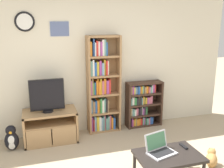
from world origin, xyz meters
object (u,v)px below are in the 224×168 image
tv_stand (51,126)px  bookshelf_short (142,104)px  television (47,96)px  laptop (159,148)px  coffee_table (169,157)px  remote_near_laptop (184,146)px  penguin_figurine (12,139)px  cat (212,159)px  bookshelf_tall (102,87)px

tv_stand → bookshelf_short: 1.80m
television → laptop: 2.06m
coffee_table → remote_near_laptop: size_ratio=5.22×
bookshelf_short → penguin_figurine: size_ratio=2.13×
cat → bookshelf_short: bearing=135.2°
television → cat: (2.21, -1.49, -0.72)m
television → bookshelf_tall: bearing=10.2°
bookshelf_tall → bookshelf_short: (0.82, 0.00, -0.41)m
television → remote_near_laptop: 2.32m
bookshelf_tall → bookshelf_short: 0.91m
television → bookshelf_tall: size_ratio=0.32×
television → coffee_table: size_ratio=0.68×
bookshelf_tall → laptop: bookshelf_tall is taller
tv_stand → penguin_figurine: 0.66m
television → remote_near_laptop: television is taller
television → bookshelf_short: bearing=5.7°
bookshelf_tall → laptop: bearing=-78.9°
bookshelf_tall → laptop: size_ratio=4.33×
penguin_figurine → laptop: bearing=-35.7°
coffee_table → laptop: 0.17m
tv_stand → laptop: 2.02m
cat → coffee_table: bearing=-139.3°
laptop → cat: laptop is taller
tv_stand → television: 0.56m
bookshelf_short → coffee_table: bookshelf_short is taller
bookshelf_tall → remote_near_laptop: 1.88m
tv_stand → bookshelf_short: size_ratio=1.00×
television → penguin_figurine: size_ratio=1.35×
bookshelf_tall → coffee_table: size_ratio=2.14×
penguin_figurine → coffee_table: bearing=-36.1°
laptop → cat: bearing=-13.2°
coffee_table → penguin_figurine: penguin_figurine is taller
television → penguin_figurine: (-0.61, -0.12, -0.64)m
bookshelf_tall → laptop: (0.33, -1.70, -0.42)m
television → bookshelf_short: 1.86m
television → tv_stand: bearing=26.3°
remote_near_laptop → cat: 0.56m
television → cat: television is taller
tv_stand → penguin_figurine: size_ratio=2.13×
television → remote_near_laptop: (1.72, -1.48, -0.44)m
tv_stand → television: bearing=-153.7°
tv_stand → laptop: bearing=-49.6°
laptop → coffee_table: bearing=-58.1°
television → coffee_table: television is taller
laptop → tv_stand: bearing=114.9°
coffee_table → laptop: bearing=137.4°
tv_stand → coffee_table: bearing=-49.2°
bookshelf_short → laptop: size_ratio=2.16×
bookshelf_tall → coffee_table: 1.91m
television → bookshelf_short: (1.81, 0.18, -0.39)m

